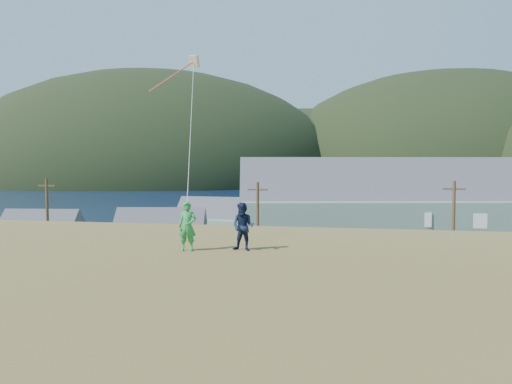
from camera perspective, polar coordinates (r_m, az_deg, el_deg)
ground at (r=35.60m, az=0.45°, el=-13.21°), size 900.00×900.00×0.00m
grass_strip at (r=33.70m, az=-0.16°, el=-14.07°), size 110.00×8.00×0.10m
waterfront_lot at (r=51.96m, az=3.75°, el=-7.97°), size 72.00×36.00×0.12m
wharf at (r=75.23m, az=1.27°, el=-4.25°), size 26.00×14.00×0.90m
far_shore at (r=363.82m, az=9.55°, el=1.55°), size 900.00×320.00×2.00m
far_hills at (r=314.54m, az=15.90°, el=1.44°), size 760.00×265.00×143.00m
lodge at (r=52.56m, az=19.36°, el=-2.39°), size 39.54×17.98×13.44m
shed_teal at (r=54.66m, az=-25.54°, el=-5.15°), size 9.00×6.79×6.61m
shed_palegreen_near at (r=49.31m, az=-11.95°, el=-5.63°), size 10.33×7.41×6.89m
shed_white at (r=41.81m, az=1.04°, el=-7.79°), size 7.09×4.90×5.44m
shed_palegreen_far at (r=59.37m, az=-4.76°, el=-3.87°), size 11.63×7.33×7.47m
utility_poles at (r=36.40m, az=-1.85°, el=-5.53°), size 33.20×0.24×8.92m
parked_cars at (r=57.48m, az=-5.28°, el=-6.13°), size 22.78×11.92×1.52m
kite_flyer_green at (r=15.28m, az=-8.58°, el=-4.27°), size 0.63×0.45×1.63m
kite_flyer_navy at (r=15.18m, az=-1.62°, el=-4.35°), size 0.87×0.73×1.60m
kite_rig at (r=22.72m, az=-8.19°, el=15.42°), size 1.66×3.74×9.62m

